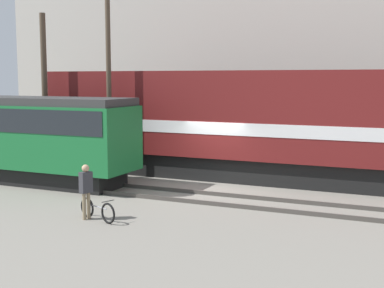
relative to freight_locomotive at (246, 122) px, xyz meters
name	(u,v)px	position (x,y,z in m)	size (l,w,h in m)	color
ground_plane	(205,189)	(-0.80, -2.56, -2.39)	(120.00, 120.00, 0.00)	gray
track_near	(186,196)	(-0.80, -4.29, -2.32)	(60.00, 1.50, 0.14)	#47423D
track_far	(228,176)	(-0.80, 0.00, -2.32)	(60.00, 1.50, 0.14)	#47423D
building_backdrop	(282,70)	(-0.80, 8.76, 2.31)	(33.02, 6.00, 9.39)	#B7B2A8
freight_locomotive	(246,122)	(0.00, 0.00, 0.00)	(17.78, 3.04, 5.12)	black
streetcar	(28,134)	(-7.83, -4.29, -0.40)	(9.20, 2.54, 3.47)	black
bicycle	(97,210)	(-1.91, -8.15, -2.07)	(1.58, 0.69, 0.69)	black
person	(86,186)	(-2.30, -8.16, -1.37)	(0.33, 0.41, 1.67)	#8C7A5B
utility_pole_left	(45,94)	(-8.68, -2.14, 1.14)	(0.26, 0.26, 7.04)	#4C3D2D
utility_pole_center	(108,63)	(-5.32, -2.14, 2.45)	(0.21, 0.21, 9.67)	#4C3D2D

